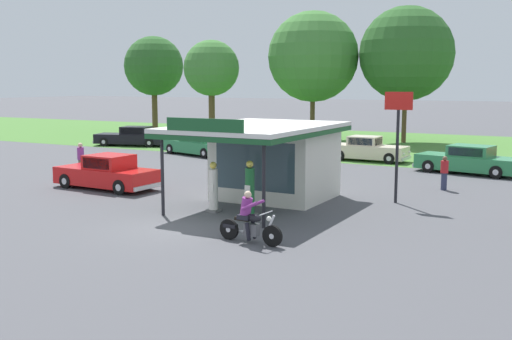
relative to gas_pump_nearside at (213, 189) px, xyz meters
name	(u,v)px	position (x,y,z in m)	size (l,w,h in m)	color
ground_plane	(178,227)	(0.28, -2.66, -0.86)	(300.00, 300.00, 0.00)	#4C4C51
grass_verge_strip	(410,146)	(0.28, 27.34, -0.85)	(120.00, 24.00, 0.01)	#477A33
service_station_kiosk	(272,156)	(0.77, 3.25, 0.95)	(5.02, 7.51, 3.58)	silver
gas_pump_nearside	(213,189)	(0.00, 0.00, 0.00)	(0.44, 0.44, 1.88)	slate
gas_pump_offside	(250,191)	(1.54, 0.00, 0.07)	(0.44, 0.44, 2.02)	slate
motorcycle_with_rider	(249,222)	(3.33, -3.26, -0.20)	(2.18, 0.70, 1.58)	black
featured_classic_sedan	(107,174)	(-6.95, 1.96, -0.16)	(5.12, 2.13, 1.56)	red
parked_car_back_row_centre	(132,137)	(-18.39, 17.47, -0.20)	(5.81, 3.31, 1.46)	black
parked_car_back_row_right	(468,161)	(6.63, 14.62, -0.17)	(5.64, 2.82, 1.50)	#2D844C
parked_car_second_row_spare	(198,145)	(-10.61, 14.80, -0.16)	(5.73, 3.31, 1.49)	#2D844C
parked_car_back_row_far_right	(368,150)	(0.31, 17.21, -0.17)	(4.87, 1.97, 1.51)	beige
bystander_leaning_by_kiosk	(298,161)	(-0.84, 9.39, -0.05)	(0.34, 0.34, 1.53)	black
bystander_admiring_sedan	(444,172)	(6.56, 8.86, -0.06)	(0.34, 0.34, 1.53)	#2D3351
bystander_strolling_foreground	(81,159)	(-10.56, 4.06, 0.07)	(0.34, 0.34, 1.74)	brown
bystander_standing_back_lot	(224,161)	(-3.75, 6.85, 0.03)	(0.36, 0.36, 1.65)	#2D3351
tree_oak_far_left	(313,58)	(-8.14, 28.31, 5.93)	(7.45, 7.45, 10.61)	brown
tree_oak_centre	(212,69)	(-15.70, 24.68, 5.01)	(4.65, 4.65, 8.29)	brown
tree_oak_distant_spare	(406,54)	(-0.83, 29.73, 6.17)	(7.40, 7.40, 10.73)	brown
tree_oak_far_right	(154,66)	(-24.75, 28.52, 5.46)	(5.63, 5.63, 9.15)	brown
roadside_pole_sign	(398,127)	(5.48, 4.93, 2.18)	(1.10, 0.12, 4.41)	black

